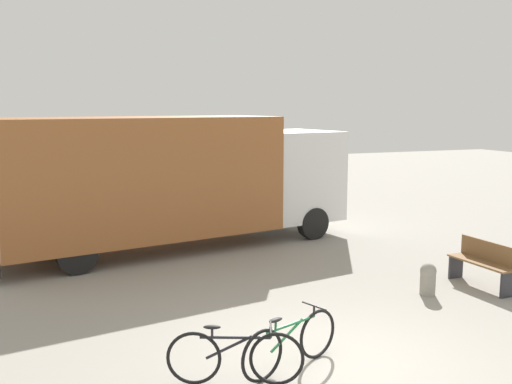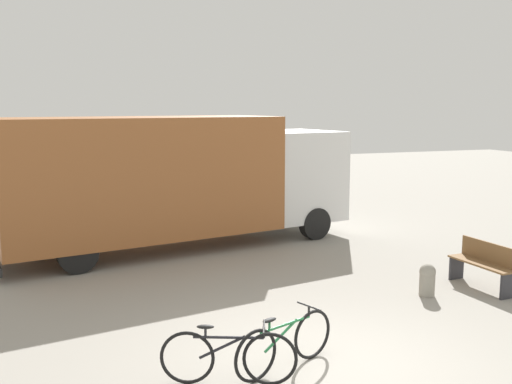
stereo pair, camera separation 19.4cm
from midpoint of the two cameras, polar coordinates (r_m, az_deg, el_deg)
name	(u,v)px [view 1 (the left image)]	position (r m, az deg, el deg)	size (l,w,h in m)	color
ground_plane	(340,365)	(8.12, 7.69, -16.80)	(60.00, 60.00, 0.00)	gray
delivery_truck	(176,177)	(14.07, -8.44, 1.51)	(9.01, 3.84, 3.22)	#99592D
park_bench	(484,262)	(11.86, 21.38, -6.58)	(0.47, 1.43, 0.88)	brown
bicycle_near	(235,357)	(7.41, -2.91, -16.14)	(1.62, 0.73, 0.78)	black
bicycle_middle	(291,343)	(7.80, 2.77, -14.83)	(1.64, 0.69, 0.78)	black
bollard_near_bench	(428,278)	(11.09, 16.34, -8.24)	(0.30, 0.30, 0.61)	gray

